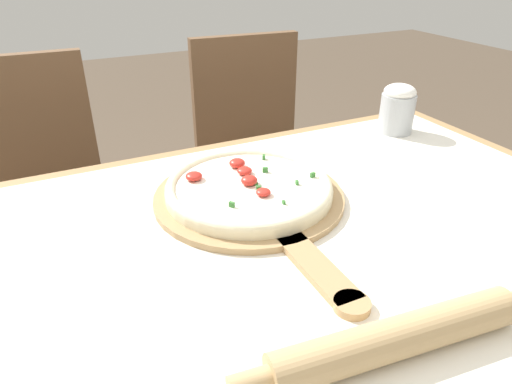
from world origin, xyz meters
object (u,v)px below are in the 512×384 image
object	(u,v)px
chair_left	(39,190)
pizza_peel	(253,201)
pizza	(249,187)
chair_right	(255,149)
flour_cup	(398,108)
rolling_pin	(397,337)

from	to	relation	value
chair_left	pizza_peel	bearing A→B (deg)	-60.04
chair_left	pizza	bearing A→B (deg)	-59.35
pizza	chair_left	xyz separation A→B (m)	(-0.38, 0.68, -0.25)
pizza	chair_right	xyz separation A→B (m)	(0.33, 0.68, -0.25)
pizza_peel	chair_left	xyz separation A→B (m)	(-0.38, 0.70, -0.23)
pizza_peel	flour_cup	bearing A→B (deg)	20.21
pizza	flour_cup	world-z (taller)	flour_cup
chair_left	rolling_pin	bearing A→B (deg)	-69.08
pizza_peel	flour_cup	world-z (taller)	flour_cup
chair_right	flour_cup	distance (m)	0.61
rolling_pin	chair_left	bearing A→B (deg)	109.28
rolling_pin	chair_left	distance (m)	1.17
chair_left	chair_right	xyz separation A→B (m)	(0.71, -0.00, 0.00)
pizza	flour_cup	size ratio (longest dim) A/B	2.53
rolling_pin	flour_cup	size ratio (longest dim) A/B	3.32
pizza_peel	chair_right	size ratio (longest dim) A/B	0.58
pizza	rolling_pin	xyz separation A→B (m)	(0.00, -0.40, -0.00)
rolling_pin	chair_right	xyz separation A→B (m)	(0.33, 1.08, -0.25)
rolling_pin	chair_left	size ratio (longest dim) A/B	0.45
pizza	chair_right	distance (m)	0.80
rolling_pin	pizza	bearing A→B (deg)	90.26
pizza	pizza_peel	bearing A→B (deg)	-89.43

